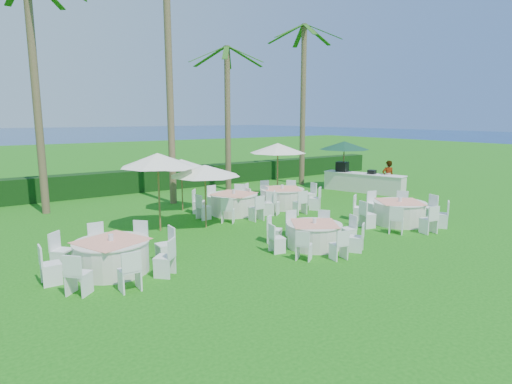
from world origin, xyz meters
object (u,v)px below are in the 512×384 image
at_px(umbrella_b, 205,170).
at_px(umbrella_green, 344,145).
at_px(banquet_table_e, 234,203).
at_px(buffet_table, 363,182).
at_px(umbrella_c, 181,164).
at_px(banquet_table_b, 314,234).
at_px(banquet_table_f, 282,197).
at_px(umbrella_a, 158,160).
at_px(staff_person, 388,177).
at_px(banquet_table_c, 399,212).
at_px(banquet_table_a, 112,255).
at_px(umbrella_d, 278,148).

distance_m(umbrella_b, umbrella_green, 11.17).
height_order(banquet_table_e, umbrella_green, umbrella_green).
xyz_separation_m(umbrella_b, umbrella_green, (10.65, 3.37, 0.33)).
distance_m(umbrella_green, buffet_table, 2.39).
bearing_deg(banquet_table_e, buffet_table, 4.17).
xyz_separation_m(umbrella_b, umbrella_c, (0.53, 3.20, -0.08)).
xyz_separation_m(banquet_table_b, banquet_table_f, (2.86, 5.33, 0.06)).
bearing_deg(umbrella_a, banquet_table_f, 6.71).
distance_m(umbrella_b, staff_person, 11.50).
distance_m(banquet_table_c, banquet_table_f, 5.29).
relative_size(banquet_table_b, banquet_table_f, 0.88).
bearing_deg(staff_person, umbrella_a, 26.09).
bearing_deg(banquet_table_a, banquet_table_b, -12.98).
bearing_deg(umbrella_green, banquet_table_a, -157.68).
bearing_deg(umbrella_b, banquet_table_c, -30.05).
xyz_separation_m(banquet_table_c, umbrella_b, (-6.42, 3.72, 1.68)).
bearing_deg(umbrella_c, umbrella_a, -128.26).
distance_m(banquet_table_b, banquet_table_c, 4.75).
bearing_deg(banquet_table_f, banquet_table_b, -118.19).
bearing_deg(umbrella_d, umbrella_b, -152.44).
height_order(banquet_table_b, umbrella_a, umbrella_a).
distance_m(banquet_table_b, buffet_table, 10.88).
xyz_separation_m(banquet_table_f, umbrella_green, (6.10, 2.15, 2.01)).
height_order(umbrella_a, umbrella_green, umbrella_a).
xyz_separation_m(banquet_table_e, umbrella_b, (-2.03, -1.32, 1.68)).
bearing_deg(staff_person, umbrella_c, 12.37).
distance_m(banquet_table_c, staff_person, 6.76).
bearing_deg(buffet_table, umbrella_a, -173.28).
bearing_deg(banquet_table_c, umbrella_c, 130.46).
relative_size(umbrella_a, buffet_table, 0.63).
xyz_separation_m(banquet_table_f, umbrella_d, (1.00, 1.67, 2.10)).
distance_m(banquet_table_f, buffet_table, 6.22).
relative_size(banquet_table_c, umbrella_d, 1.24).
bearing_deg(umbrella_d, banquet_table_c, -82.44).
distance_m(banquet_table_e, umbrella_b, 2.95).
distance_m(banquet_table_f, staff_person, 6.88).
bearing_deg(umbrella_d, umbrella_a, -161.48).
bearing_deg(umbrella_c, umbrella_green, 0.98).
distance_m(banquet_table_f, umbrella_b, 5.00).
relative_size(buffet_table, staff_person, 2.52).
bearing_deg(umbrella_d, banquet_table_f, -120.94).
distance_m(banquet_table_b, banquet_table_e, 5.44).
bearing_deg(banquet_table_b, banquet_table_c, 4.74).
bearing_deg(banquet_table_f, staff_person, -3.20).
height_order(banquet_table_a, banquet_table_e, banquet_table_e).
height_order(umbrella_c, buffet_table, umbrella_c).
distance_m(banquet_table_f, umbrella_green, 6.78).
bearing_deg(umbrella_a, staff_person, 1.50).
xyz_separation_m(banquet_table_a, umbrella_c, (4.77, 5.94, 1.61)).
relative_size(banquet_table_b, banquet_table_e, 0.87).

